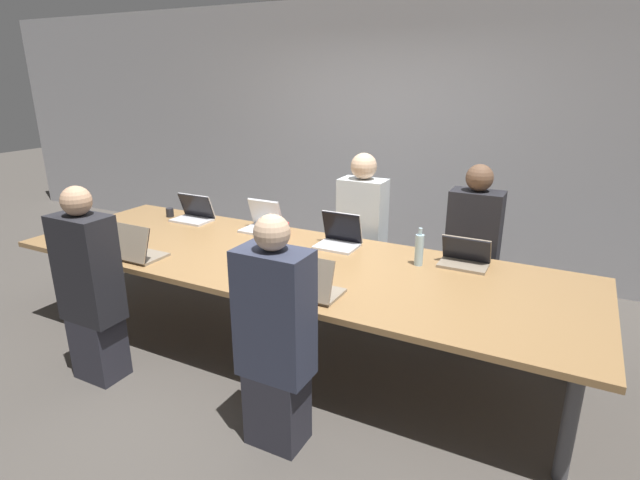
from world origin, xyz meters
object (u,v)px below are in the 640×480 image
(laptop_near_left, at_px, (136,249))
(laptop_far_midleft, at_px, (263,221))
(person_near_left, at_px, (90,290))
(person_far_right, at_px, (472,253))
(cup_far_left, at_px, (170,213))
(laptop_far_right, at_px, (465,257))
(person_near_midright, at_px, (275,340))
(bottle_near_midright, at_px, (285,266))
(bottle_far_right, at_px, (419,249))
(stapler, at_px, (240,260))
(laptop_near_midright, at_px, (309,285))
(person_far_center, at_px, (362,234))
(laptop_far_left, at_px, (194,213))
(cup_far_midleft, at_px, (285,228))
(cup_near_left, at_px, (117,246))
(laptop_far_center, at_px, (339,237))

(laptop_near_left, distance_m, laptop_far_midleft, 1.13)
(person_near_left, relative_size, person_far_right, 0.99)
(laptop_far_midleft, relative_size, person_far_right, 0.23)
(laptop_far_midleft, bearing_deg, person_near_left, -104.95)
(cup_far_left, bearing_deg, laptop_far_right, 0.20)
(person_near_midright, relative_size, bottle_near_midright, 6.28)
(laptop_far_right, relative_size, bottle_far_right, 1.23)
(cup_far_left, distance_m, laptop_far_right, 2.79)
(laptop_far_midleft, distance_m, stapler, 0.82)
(laptop_near_midright, distance_m, bottle_near_midright, 0.33)
(person_far_center, bearing_deg, stapler, -111.70)
(laptop_far_left, height_order, laptop_far_right, laptop_far_left)
(person_far_center, distance_m, bottle_far_right, 0.94)
(cup_far_midleft, bearing_deg, bottle_far_right, -8.63)
(laptop_near_midright, bearing_deg, person_near_midright, 94.00)
(laptop_near_midright, height_order, stapler, laptop_near_midright)
(person_near_midright, bearing_deg, bottle_near_midright, -63.08)
(laptop_far_right, relative_size, person_far_right, 0.25)
(cup_far_left, height_order, bottle_far_right, bottle_far_right)
(person_near_midright, distance_m, person_far_right, 1.99)
(cup_far_left, relative_size, person_far_right, 0.06)
(person_near_left, distance_m, bottle_near_midright, 1.32)
(cup_near_left, bearing_deg, person_far_right, 30.05)
(person_far_right, distance_m, stapler, 1.84)
(person_far_right, bearing_deg, laptop_far_center, -153.27)
(bottle_near_midright, xyz_separation_m, bottle_far_right, (0.72, 0.66, 0.03))
(cup_far_left, distance_m, bottle_near_midright, 1.95)
(laptop_near_left, xyz_separation_m, cup_far_left, (-0.61, 0.99, -0.04))
(laptop_far_left, relative_size, laptop_far_midleft, 1.16)
(cup_near_left, height_order, bottle_far_right, bottle_far_right)
(cup_near_left, distance_m, person_far_right, 2.79)
(laptop_near_left, distance_m, person_far_right, 2.60)
(person_far_right, bearing_deg, laptop_far_left, -169.73)
(cup_near_left, distance_m, stapler, 1.02)
(cup_far_midleft, distance_m, stapler, 0.76)
(laptop_far_center, distance_m, laptop_far_left, 1.52)
(bottle_near_midright, xyz_separation_m, stapler, (-0.44, 0.10, -0.07))
(person_near_left, xyz_separation_m, cup_far_midleft, (0.62, 1.48, 0.12))
(laptop_near_midright, bearing_deg, laptop_far_center, -75.46)
(person_near_left, bearing_deg, laptop_near_left, -87.10)
(person_far_center, bearing_deg, laptop_near_left, -129.11)
(person_near_left, relative_size, cup_far_left, 16.40)
(cup_far_left, height_order, laptop_near_midright, laptop_near_midright)
(cup_near_left, xyz_separation_m, person_far_right, (2.42, 1.40, -0.10))
(laptop_far_center, relative_size, person_near_left, 0.24)
(laptop_near_left, xyz_separation_m, stapler, (0.72, 0.29, -0.05))
(bottle_near_midright, bearing_deg, stapler, 167.54)
(laptop_far_center, xyz_separation_m, laptop_near_left, (-1.20, -0.97, 0.00))
(laptop_near_left, height_order, cup_near_left, laptop_near_left)
(person_far_center, height_order, laptop_far_right, person_far_center)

